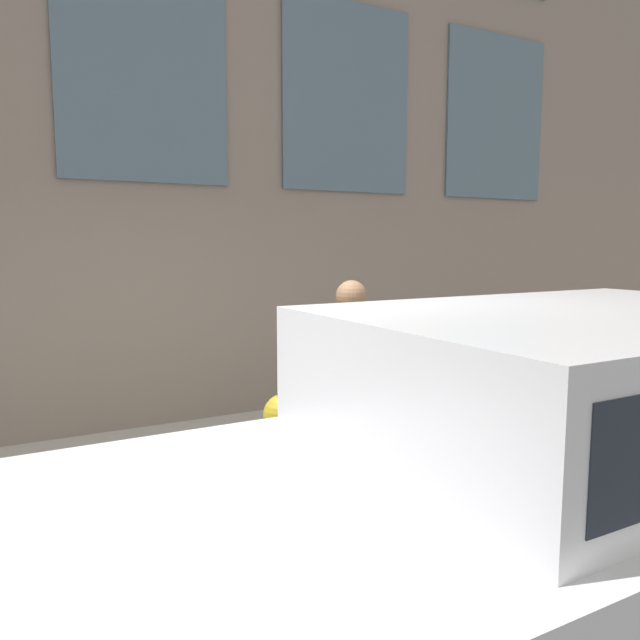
# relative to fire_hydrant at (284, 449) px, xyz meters

# --- Properties ---
(ground_plane) EXTENTS (80.00, 80.00, 0.00)m
(ground_plane) POSITION_rel_fire_hydrant_xyz_m (-0.41, 0.28, -0.55)
(ground_plane) COLOR #38383A
(sidewalk) EXTENTS (2.84, 60.00, 0.13)m
(sidewalk) POSITION_rel_fire_hydrant_xyz_m (1.01, 0.28, -0.48)
(sidewalk) COLOR #B2ADA3
(sidewalk) RESTS_ON ground_plane
(fire_hydrant) EXTENTS (0.37, 0.48, 0.81)m
(fire_hydrant) POSITION_rel_fire_hydrant_xyz_m (0.00, 0.00, 0.00)
(fire_hydrant) COLOR gold
(fire_hydrant) RESTS_ON sidewalk
(person) EXTENTS (0.38, 0.25, 1.56)m
(person) POSITION_rel_fire_hydrant_xyz_m (0.39, -0.79, 0.52)
(person) COLOR #726651
(person) RESTS_ON sidewalk
(parked_car_silver_near) EXTENTS (1.96, 5.18, 1.67)m
(parked_car_silver_near) POSITION_rel_fire_hydrant_xyz_m (-1.89, -0.71, 0.37)
(parked_car_silver_near) COLOR black
(parked_car_silver_near) RESTS_ON ground_plane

